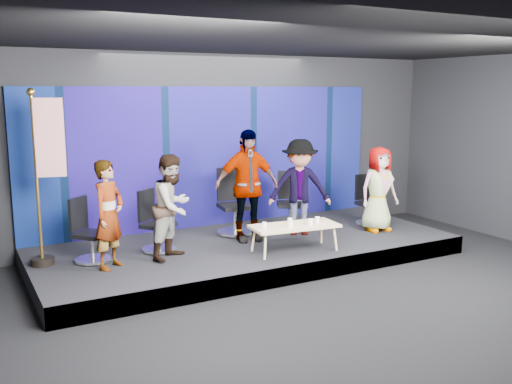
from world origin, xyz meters
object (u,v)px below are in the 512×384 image
at_px(chair_e, 368,208).
at_px(mug_b, 290,224).
at_px(mug_e, 317,219).
at_px(chair_d, 290,209).
at_px(panelist_c, 247,186).
at_px(mug_c, 290,221).
at_px(chair_a, 89,241).
at_px(mug_a, 264,225).
at_px(coffee_table, 295,227).
at_px(chair_b, 156,231).
at_px(panelist_e, 379,189).
at_px(mug_d, 310,222).
at_px(panelist_d, 300,187).
at_px(flag_stand, 46,173).
at_px(chair_c, 234,212).
at_px(panelist_a, 109,215).
at_px(panelist_b, 173,207).

height_order(chair_e, mug_b, chair_e).
bearing_deg(mug_e, chair_d, 76.09).
distance_m(panelist_c, mug_c, 1.02).
xyz_separation_m(chair_a, mug_a, (2.49, -0.93, 0.15)).
bearing_deg(coffee_table, chair_b, 151.13).
xyz_separation_m(panelist_e, mug_d, (-1.84, -0.53, -0.29)).
bearing_deg(coffee_table, mug_c, 92.78).
distance_m(chair_a, panelist_d, 3.70).
bearing_deg(coffee_table, mug_e, -1.46).
bearing_deg(chair_e, panelist_e, -106.40).
bearing_deg(flag_stand, panelist_e, 6.56).
bearing_deg(panelist_c, chair_c, 96.63).
relative_size(coffee_table, mug_c, 17.09).
relative_size(panelist_c, mug_a, 22.42).
distance_m(panelist_a, panelist_d, 3.48).
xyz_separation_m(chair_e, mug_b, (-2.37, -0.98, 0.17)).
bearing_deg(panelist_c, coffee_table, -62.22).
distance_m(mug_a, mug_d, 0.75).
distance_m(panelist_c, chair_e, 2.66).
relative_size(chair_b, panelist_c, 0.52).
xyz_separation_m(chair_a, panelist_b, (1.18, -0.41, 0.48)).
bearing_deg(coffee_table, mug_a, 172.41).
bearing_deg(mug_b, flag_stand, 160.25).
bearing_deg(panelist_c, chair_a, -173.17).
distance_m(panelist_b, mug_b, 1.84).
xyz_separation_m(panelist_d, flag_stand, (-4.20, 0.23, 0.51)).
relative_size(chair_c, panelist_e, 0.76).
xyz_separation_m(panelist_c, mug_d, (0.57, -1.08, -0.47)).
bearing_deg(mug_a, chair_c, 83.28).
distance_m(panelist_a, chair_b, 1.11).
bearing_deg(panelist_b, flag_stand, 126.89).
distance_m(mug_b, mug_d, 0.36).
xyz_separation_m(panelist_a, mug_c, (2.79, -0.41, -0.31)).
bearing_deg(flag_stand, chair_d, 17.21).
bearing_deg(panelist_a, mug_b, -54.64).
bearing_deg(chair_a, chair_d, -35.31).
xyz_separation_m(mug_a, mug_b, (0.37, -0.17, 0.01)).
bearing_deg(chair_c, flag_stand, -166.07).
bearing_deg(mug_b, panelist_e, 13.16).
xyz_separation_m(chair_d, mug_a, (-1.28, -1.31, 0.13)).
bearing_deg(coffee_table, panelist_e, 11.33).
relative_size(chair_c, mug_e, 13.33).
bearing_deg(mug_d, mug_e, 27.55).
xyz_separation_m(panelist_b, mug_b, (1.68, -0.69, -0.32)).
distance_m(chair_a, mug_c, 3.12).
bearing_deg(panelist_b, chair_b, 67.67).
xyz_separation_m(panelist_a, panelist_c, (2.44, 0.42, 0.16)).
relative_size(panelist_d, mug_c, 20.00).
height_order(panelist_a, panelist_c, panelist_c).
height_order(panelist_c, mug_c, panelist_c).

